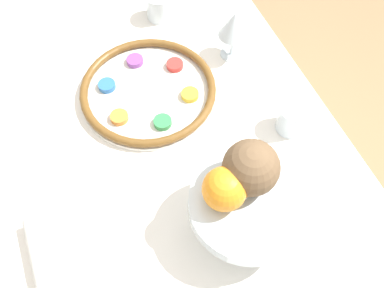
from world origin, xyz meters
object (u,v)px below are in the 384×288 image
at_px(orange_fruit, 225,189).
at_px(napkin_roll, 43,264).
at_px(wine_glass, 234,26).
at_px(fruit_stand, 248,207).
at_px(coconut, 251,168).
at_px(cup_near, 159,7).
at_px(seder_plate, 148,91).
at_px(cup_mid, 292,118).

bearing_deg(orange_fruit, napkin_roll, -96.62).
relative_size(wine_glass, fruit_stand, 0.61).
relative_size(wine_glass, coconut, 1.30).
height_order(fruit_stand, cup_near, fruit_stand).
bearing_deg(fruit_stand, cup_near, 175.69).
bearing_deg(napkin_roll, seder_plate, 135.29).
bearing_deg(coconut, napkin_roll, -93.47).
height_order(seder_plate, cup_near, cup_near).
xyz_separation_m(fruit_stand, napkin_roll, (-0.06, -0.40, -0.06)).
relative_size(fruit_stand, cup_near, 3.20).
xyz_separation_m(wine_glass, cup_near, (-0.20, -0.12, -0.06)).
height_order(orange_fruit, cup_mid, orange_fruit).
distance_m(seder_plate, wine_glass, 0.26).
relative_size(wine_glass, napkin_roll, 0.73).
relative_size(seder_plate, cup_near, 4.64).
bearing_deg(cup_mid, napkin_roll, -79.28).
distance_m(seder_plate, cup_mid, 0.35).
relative_size(wine_glass, orange_fruit, 1.67).
xyz_separation_m(orange_fruit, napkin_roll, (-0.04, -0.35, -0.13)).
bearing_deg(coconut, wine_glass, 158.52).
bearing_deg(seder_plate, cup_near, 154.44).
bearing_deg(cup_near, cup_mid, 18.49).
relative_size(fruit_stand, orange_fruit, 2.75).
distance_m(wine_glass, orange_fruit, 0.47).
bearing_deg(orange_fruit, coconut, 105.33).
relative_size(orange_fruit, cup_near, 1.16).
height_order(fruit_stand, cup_mid, fruit_stand).
bearing_deg(cup_near, seder_plate, -25.56).
bearing_deg(fruit_stand, cup_mid, 131.11).
bearing_deg(seder_plate, wine_glass, 100.32).
bearing_deg(fruit_stand, wine_glass, 158.49).
distance_m(wine_glass, cup_mid, 0.27).
bearing_deg(cup_mid, wine_glass, -173.16).
relative_size(orange_fruit, napkin_roll, 0.44).
bearing_deg(cup_mid, coconut, -53.60).
distance_m(orange_fruit, coconut, 0.06).
xyz_separation_m(orange_fruit, cup_near, (-0.62, 0.09, -0.11)).
height_order(seder_plate, cup_mid, cup_mid).
bearing_deg(cup_mid, cup_near, -161.51).
height_order(orange_fruit, napkin_roll, orange_fruit).
height_order(seder_plate, orange_fruit, orange_fruit).
relative_size(napkin_roll, cup_mid, 2.65).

